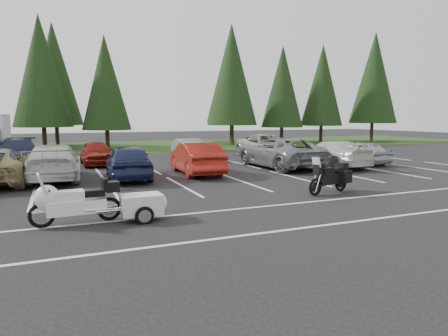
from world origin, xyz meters
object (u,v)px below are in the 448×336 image
(car_far_3, at_px, (190,150))
(touring_motorcycle, at_px, (76,198))
(car_far_1, at_px, (18,153))
(car_far_4, at_px, (266,146))
(car_near_7, at_px, (331,154))
(adventure_motorcycle, at_px, (329,175))
(car_near_6, at_px, (280,152))
(cargo_trailer, at_px, (141,207))
(car_far_2, at_px, (96,153))
(car_near_5, at_px, (196,158))
(car_near_4, at_px, (128,161))
(car_near_8, at_px, (360,152))
(car_near_3, at_px, (54,162))

(car_far_3, xyz_separation_m, touring_motorcycle, (-7.35, -13.24, 0.01))
(car_far_1, xyz_separation_m, car_far_4, (15.17, -0.08, -0.01))
(car_near_7, bearing_deg, car_far_1, -24.53)
(car_far_3, relative_size, adventure_motorcycle, 1.83)
(car_near_6, height_order, car_far_4, car_near_6)
(touring_motorcycle, xyz_separation_m, cargo_trailer, (1.61, -0.24, -0.34))
(car_far_2, xyz_separation_m, cargo_trailer, (-0.06, -13.41, -0.34))
(cargo_trailer, bearing_deg, car_far_3, 67.15)
(car_near_5, bearing_deg, touring_motorcycle, 55.11)
(car_near_4, xyz_separation_m, car_near_6, (8.31, 0.89, 0.04))
(car_near_7, xyz_separation_m, car_far_2, (-11.90, 5.93, -0.03))
(car_near_4, xyz_separation_m, adventure_motorcycle, (6.08, -6.28, -0.10))
(touring_motorcycle, bearing_deg, car_far_4, 42.46)
(car_near_6, bearing_deg, car_near_8, 175.99)
(car_far_2, height_order, car_far_3, car_far_2)
(car_near_3, xyz_separation_m, car_far_2, (2.23, 5.05, -0.09))
(car_far_4, height_order, touring_motorcycle, car_far_4)
(car_near_5, distance_m, car_far_4, 9.12)
(car_near_8, relative_size, car_far_4, 0.71)
(car_near_3, height_order, cargo_trailer, car_near_3)
(car_near_4, distance_m, touring_motorcycle, 7.62)
(car_far_1, relative_size, adventure_motorcycle, 2.42)
(car_near_3, height_order, car_far_2, car_near_3)
(car_near_6, distance_m, adventure_motorcycle, 7.51)
(car_near_5, bearing_deg, car_far_3, -102.58)
(car_far_1, height_order, adventure_motorcycle, car_far_1)
(car_near_7, bearing_deg, car_near_3, -6.98)
(car_far_2, xyz_separation_m, touring_motorcycle, (-1.67, -13.16, 0.00))
(car_far_2, height_order, adventure_motorcycle, car_far_2)
(car_near_4, height_order, car_far_4, car_near_4)
(car_near_7, relative_size, car_far_4, 0.89)
(car_near_6, relative_size, car_far_1, 1.09)
(adventure_motorcycle, bearing_deg, car_far_2, 105.29)
(car_far_3, bearing_deg, car_far_2, -179.01)
(car_near_3, xyz_separation_m, car_near_5, (6.34, -0.61, -0.01))
(car_far_3, bearing_deg, car_near_4, -128.49)
(car_near_3, bearing_deg, car_near_7, 179.27)
(car_near_3, bearing_deg, adventure_motorcycle, 144.63)
(car_near_8, distance_m, car_far_4, 6.41)
(car_near_5, bearing_deg, car_far_2, -51.27)
(car_far_4, bearing_deg, car_near_3, -155.09)
(car_far_2, distance_m, cargo_trailer, 13.41)
(car_far_1, distance_m, car_far_4, 15.17)
(car_near_3, xyz_separation_m, car_near_6, (11.37, -0.03, 0.04))
(car_near_7, relative_size, car_far_3, 1.21)
(car_near_3, relative_size, cargo_trailer, 3.51)
(car_near_4, distance_m, car_far_2, 6.03)
(car_far_4, bearing_deg, car_far_1, -176.61)
(car_near_4, distance_m, car_near_7, 11.07)
(touring_motorcycle, bearing_deg, car_far_2, 79.17)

